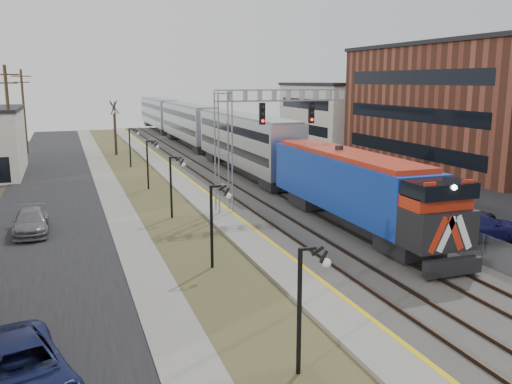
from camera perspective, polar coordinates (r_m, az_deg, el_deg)
name	(u,v)px	position (r m, az deg, el deg)	size (l,w,h in m)	color
street_west	(50,204)	(41.54, -20.90, -1.19)	(7.00, 120.00, 0.04)	black
sidewalk	(114,199)	(41.63, -14.71, -0.75)	(2.00, 120.00, 0.08)	gray
grass_median	(155,197)	(41.97, -10.64, -0.48)	(4.00, 120.00, 0.06)	#4C4E29
platform	(193,193)	(42.49, -6.64, -0.08)	(2.00, 120.00, 0.24)	gray
ballast_bed	(253,189)	(43.85, -0.27, 0.34)	(8.00, 120.00, 0.20)	#595651
parking_lot	(382,181)	(49.07, 13.08, 1.16)	(16.00, 120.00, 0.04)	black
platform_edge	(204,190)	(42.67, -5.50, 0.17)	(0.24, 120.00, 0.01)	gold
track_near	(230,188)	(43.21, -2.77, 0.39)	(1.58, 120.00, 0.15)	#2D2119
track_far	(271,185)	(44.32, 1.56, 0.69)	(1.58, 120.00, 0.15)	#2D2119
train	(204,130)	(65.01, -5.52, 6.50)	(3.00, 85.85, 5.33)	#13379F
signal_gantry	(249,129)	(35.60, -0.78, 6.63)	(9.00, 1.07, 8.15)	gray
lampposts	(210,226)	(25.56, -4.86, -3.60)	(0.14, 62.14, 4.00)	black
fence	(301,177)	(45.25, 4.76, 1.56)	(0.04, 120.00, 1.60)	gray
bare_trees	(32,160)	(44.98, -22.54, 3.09)	(12.30, 42.30, 5.95)	#382D23
car_lot_c	(455,218)	(33.96, 20.23, -2.58)	(2.58, 5.59, 1.55)	black
car_lot_d	(478,227)	(32.36, 22.33, -3.40)	(2.21, 5.44, 1.58)	navy
car_lot_e	(368,188)	(41.87, 11.71, 0.38)	(1.63, 4.06, 1.38)	slate
car_lot_f	(352,179)	(45.32, 10.02, 1.33)	(1.52, 4.37, 1.44)	#0A3617
car_street_a	(18,373)	(17.11, -23.78, -17.03)	(2.60, 5.63, 1.56)	#151D4C
car_street_b	(31,222)	(33.92, -22.60, -2.96)	(1.89, 4.64, 1.35)	slate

